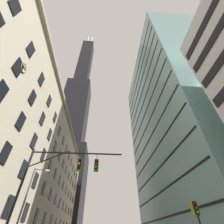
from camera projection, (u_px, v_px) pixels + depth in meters
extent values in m
cube|color=#BCAF93|center=(24.00, 169.00, 36.65)|extent=(17.38, 73.66, 28.25)
cube|color=tan|center=(70.00, 126.00, 45.79)|extent=(0.70, 73.66, 0.60)
cube|color=black|center=(9.00, 207.00, 17.01)|extent=(0.14, 1.40, 2.20)
cube|color=black|center=(25.00, 212.00, 20.82)|extent=(0.14, 1.40, 2.20)
cube|color=black|center=(37.00, 216.00, 24.63)|extent=(0.14, 1.40, 2.20)
cube|color=black|center=(45.00, 219.00, 28.44)|extent=(0.14, 1.40, 2.20)
cube|color=black|center=(51.00, 221.00, 32.25)|extent=(0.14, 1.40, 2.20)
cube|color=black|center=(56.00, 223.00, 36.07)|extent=(0.14, 1.40, 2.20)
cube|color=black|center=(60.00, 224.00, 39.88)|extent=(0.14, 1.40, 2.20)
cube|color=black|center=(5.00, 153.00, 15.90)|extent=(0.14, 1.40, 2.20)
cube|color=black|center=(23.00, 169.00, 19.71)|extent=(0.14, 1.40, 2.20)
cube|color=black|center=(35.00, 180.00, 23.53)|extent=(0.14, 1.40, 2.20)
cube|color=black|center=(44.00, 188.00, 27.34)|extent=(0.14, 1.40, 2.20)
cube|color=black|center=(51.00, 194.00, 31.15)|extent=(0.14, 1.40, 2.20)
cube|color=black|center=(56.00, 199.00, 34.96)|extent=(0.14, 1.40, 2.20)
cube|color=black|center=(60.00, 203.00, 38.77)|extent=(0.14, 1.40, 2.20)
cube|color=black|center=(63.00, 206.00, 42.59)|extent=(0.14, 1.40, 2.20)
cube|color=black|center=(66.00, 209.00, 46.40)|extent=(0.14, 1.40, 2.20)
cube|color=black|center=(69.00, 211.00, 50.21)|extent=(0.14, 1.40, 2.20)
cube|color=black|center=(71.00, 213.00, 54.02)|extent=(0.14, 1.40, 2.20)
cube|color=black|center=(1.00, 91.00, 14.80)|extent=(0.14, 1.40, 2.20)
cube|color=black|center=(21.00, 121.00, 18.61)|extent=(0.14, 1.40, 2.20)
cube|color=black|center=(34.00, 141.00, 22.42)|extent=(0.14, 1.40, 2.20)
cube|color=black|center=(43.00, 155.00, 26.23)|extent=(0.14, 1.40, 2.20)
cube|color=black|center=(50.00, 166.00, 30.05)|extent=(0.14, 1.40, 2.20)
cube|color=black|center=(56.00, 174.00, 33.86)|extent=(0.14, 1.40, 2.20)
cube|color=black|center=(60.00, 180.00, 37.67)|extent=(0.14, 1.40, 2.20)
cube|color=black|center=(63.00, 185.00, 41.48)|extent=(0.14, 1.40, 2.20)
cube|color=black|center=(66.00, 190.00, 45.29)|extent=(0.14, 1.40, 2.20)
cube|color=black|center=(69.00, 193.00, 49.11)|extent=(0.14, 1.40, 2.20)
cube|color=black|center=(71.00, 197.00, 52.92)|extent=(0.14, 1.40, 2.20)
cube|color=black|center=(73.00, 199.00, 56.73)|extent=(0.14, 1.40, 2.20)
cube|color=black|center=(18.00, 67.00, 17.51)|extent=(0.14, 1.40, 2.20)
cube|color=black|center=(32.00, 98.00, 21.32)|extent=(0.14, 1.40, 2.20)
cube|color=black|center=(42.00, 119.00, 25.13)|extent=(0.14, 1.40, 2.20)
cube|color=black|center=(50.00, 135.00, 28.94)|extent=(0.14, 1.40, 2.20)
cube|color=black|center=(55.00, 147.00, 32.75)|extent=(0.14, 1.40, 2.20)
cube|color=black|center=(60.00, 156.00, 36.57)|extent=(0.14, 1.40, 2.20)
cube|color=black|center=(63.00, 164.00, 40.38)|extent=(0.14, 1.40, 2.20)
cube|color=black|center=(66.00, 170.00, 44.19)|extent=(0.14, 1.40, 2.20)
cube|color=black|center=(69.00, 175.00, 48.00)|extent=(0.14, 1.40, 2.20)
cube|color=black|center=(71.00, 180.00, 51.81)|extent=(0.14, 1.40, 2.20)
cube|color=black|center=(73.00, 184.00, 55.63)|extent=(0.14, 1.40, 2.20)
cube|color=black|center=(74.00, 187.00, 59.44)|extent=(0.14, 1.40, 2.20)
cube|color=black|center=(15.00, 6.00, 16.40)|extent=(0.14, 1.40, 2.20)
cube|color=black|center=(31.00, 50.00, 20.21)|extent=(0.14, 1.40, 2.20)
cube|color=black|center=(41.00, 79.00, 24.03)|extent=(0.14, 1.40, 2.20)
cube|color=black|center=(49.00, 101.00, 27.84)|extent=(0.14, 1.40, 2.20)
cube|color=black|center=(55.00, 118.00, 31.65)|extent=(0.14, 1.40, 2.20)
cube|color=black|center=(60.00, 130.00, 35.46)|extent=(0.14, 1.40, 2.20)
cube|color=black|center=(63.00, 141.00, 39.27)|extent=(0.14, 1.40, 2.20)
cube|color=black|center=(66.00, 149.00, 43.09)|extent=(0.14, 1.40, 2.20)
cube|color=black|center=(69.00, 157.00, 46.90)|extent=(0.14, 1.40, 2.20)
cube|color=black|center=(71.00, 163.00, 50.71)|extent=(0.14, 1.40, 2.20)
cube|color=black|center=(73.00, 168.00, 54.52)|extent=(0.14, 1.40, 2.20)
cube|color=black|center=(75.00, 172.00, 58.33)|extent=(0.14, 1.40, 2.20)
cube|color=black|center=(76.00, 176.00, 62.15)|extent=(0.14, 1.40, 2.20)
torus|color=olive|center=(24.00, 68.00, 18.58)|extent=(0.11, 1.25, 1.25)
cylinder|color=silver|center=(23.00, 68.00, 18.58)|extent=(0.05, 1.08, 1.08)
cube|color=black|center=(25.00, 69.00, 18.72)|extent=(0.03, 0.32, 0.22)
cube|color=black|center=(25.00, 69.00, 18.80)|extent=(0.03, 0.47, 0.23)
cube|color=black|center=(59.00, 189.00, 75.08)|extent=(25.41, 25.41, 40.08)
cube|color=black|center=(74.00, 114.00, 106.79)|extent=(17.79, 17.79, 58.29)
cube|color=black|center=(85.00, 63.00, 149.07)|extent=(11.43, 11.43, 72.87)
cylinder|color=silver|center=(88.00, 41.00, 179.94)|extent=(1.20, 1.20, 23.26)
cylinder|color=silver|center=(92.00, 41.00, 180.19)|extent=(1.20, 1.20, 23.26)
cube|color=black|center=(219.00, 28.00, 15.49)|extent=(0.16, 10.41, 1.10)
cube|color=black|center=(208.00, 17.00, 17.43)|extent=(0.16, 10.41, 1.10)
cube|color=gray|center=(171.00, 119.00, 42.23)|extent=(14.67, 36.35, 54.04)
cube|color=black|center=(163.00, 218.00, 26.98)|extent=(0.12, 35.35, 0.24)
cube|color=black|center=(159.00, 193.00, 29.56)|extent=(0.12, 35.35, 0.24)
cube|color=black|center=(155.00, 173.00, 32.14)|extent=(0.12, 35.35, 0.24)
cube|color=black|center=(152.00, 155.00, 34.72)|extent=(0.12, 35.35, 0.24)
cube|color=black|center=(149.00, 140.00, 37.30)|extent=(0.12, 35.35, 0.24)
cube|color=black|center=(147.00, 127.00, 39.88)|extent=(0.12, 35.35, 0.24)
cube|color=black|center=(144.00, 115.00, 42.46)|extent=(0.12, 35.35, 0.24)
cube|color=black|center=(143.00, 105.00, 45.04)|extent=(0.12, 35.35, 0.24)
cube|color=black|center=(141.00, 96.00, 47.61)|extent=(0.12, 35.35, 0.24)
cube|color=black|center=(139.00, 87.00, 50.19)|extent=(0.12, 35.35, 0.24)
cube|color=black|center=(138.00, 80.00, 52.77)|extent=(0.12, 35.35, 0.24)
cube|color=black|center=(137.00, 73.00, 55.35)|extent=(0.12, 35.35, 0.24)
cylinder|color=black|center=(18.00, 194.00, 11.76)|extent=(0.20, 0.20, 7.57)
cylinder|color=black|center=(78.00, 153.00, 14.27)|extent=(8.40, 0.14, 0.14)
cylinder|color=black|center=(50.00, 159.00, 13.74)|extent=(3.45, 0.10, 1.73)
cylinder|color=black|center=(81.00, 156.00, 14.09)|extent=(0.04, 0.04, 0.60)
cube|color=black|center=(79.00, 164.00, 13.61)|extent=(0.30, 0.30, 0.90)
cube|color=olive|center=(80.00, 165.00, 13.74)|extent=(0.40, 0.40, 1.04)
sphere|color=#450808|center=(80.00, 161.00, 13.66)|extent=(0.20, 0.20, 0.20)
sphere|color=yellow|center=(79.00, 164.00, 13.48)|extent=(0.20, 0.20, 0.20)
sphere|color=#083D10|center=(79.00, 167.00, 13.30)|extent=(0.20, 0.20, 0.20)
cylinder|color=black|center=(97.00, 157.00, 14.17)|extent=(0.04, 0.04, 0.60)
cube|color=black|center=(96.00, 165.00, 13.69)|extent=(0.30, 0.30, 0.90)
cube|color=olive|center=(96.00, 165.00, 13.82)|extent=(0.40, 0.40, 1.04)
sphere|color=#450808|center=(97.00, 161.00, 13.75)|extent=(0.20, 0.20, 0.20)
sphere|color=#4B3A08|center=(96.00, 164.00, 13.57)|extent=(0.20, 0.20, 0.20)
sphere|color=green|center=(96.00, 167.00, 13.39)|extent=(0.20, 0.20, 0.20)
cube|color=black|center=(195.00, 208.00, 11.73)|extent=(0.30, 0.30, 0.90)
cube|color=olive|center=(194.00, 209.00, 11.86)|extent=(0.40, 0.40, 1.04)
sphere|color=#450808|center=(195.00, 204.00, 11.79)|extent=(0.20, 0.20, 0.20)
sphere|color=#4B3A08|center=(196.00, 208.00, 11.61)|extent=(0.20, 0.20, 0.20)
sphere|color=green|center=(198.00, 212.00, 11.43)|extent=(0.20, 0.20, 0.20)
cylinder|color=#47474C|center=(23.00, 205.00, 15.23)|extent=(0.18, 0.18, 7.41)
cylinder|color=#47474C|center=(41.00, 170.00, 17.56)|extent=(1.46, 0.10, 0.10)
ellipsoid|color=#EFE5C6|center=(47.00, 171.00, 17.54)|extent=(0.56, 0.32, 0.24)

